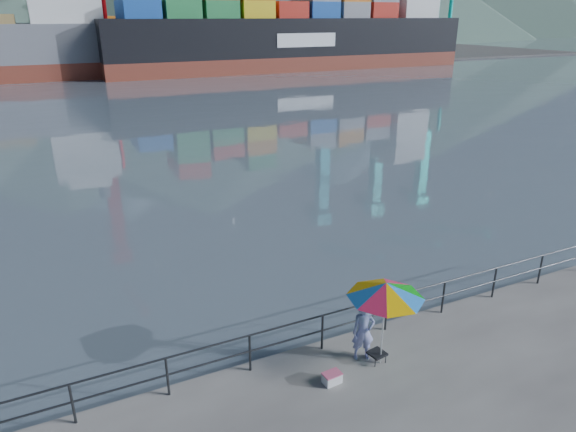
{
  "coord_description": "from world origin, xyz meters",
  "views": [
    {
      "loc": [
        -4.66,
        -7.97,
        8.1
      ],
      "look_at": [
        2.1,
        6.0,
        2.0
      ],
      "focal_mm": 32.0,
      "sensor_mm": 36.0,
      "label": 1
    }
  ],
  "objects_px": {
    "cooler_bag": "(332,378)",
    "container_ship": "(301,30)",
    "fisherman": "(363,331)",
    "beach_umbrella": "(386,290)"
  },
  "relations": [
    {
      "from": "fisherman",
      "to": "container_ship",
      "type": "bearing_deg",
      "value": 83.34
    },
    {
      "from": "cooler_bag",
      "to": "fisherman",
      "type": "bearing_deg",
      "value": 18.7
    },
    {
      "from": "beach_umbrella",
      "to": "container_ship",
      "type": "relative_size",
      "value": 0.04
    },
    {
      "from": "container_ship",
      "to": "cooler_bag",
      "type": "bearing_deg",
      "value": -116.65
    },
    {
      "from": "cooler_bag",
      "to": "container_ship",
      "type": "relative_size",
      "value": 0.01
    },
    {
      "from": "beach_umbrella",
      "to": "container_ship",
      "type": "distance_m",
      "value": 77.48
    },
    {
      "from": "fisherman",
      "to": "cooler_bag",
      "type": "distance_m",
      "value": 1.43
    },
    {
      "from": "fisherman",
      "to": "cooler_bag",
      "type": "bearing_deg",
      "value": -137.44
    },
    {
      "from": "fisherman",
      "to": "beach_umbrella",
      "type": "bearing_deg",
      "value": -33.98
    },
    {
      "from": "fisherman",
      "to": "beach_umbrella",
      "type": "distance_m",
      "value": 1.39
    }
  ]
}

